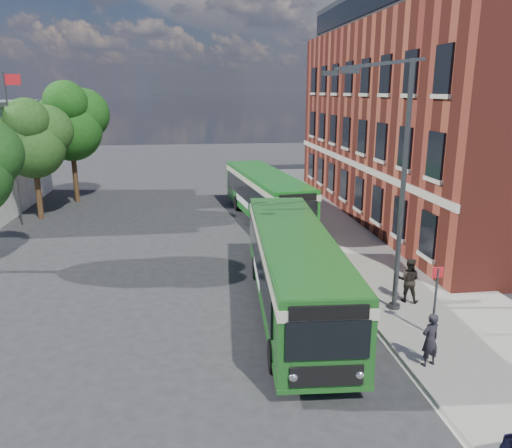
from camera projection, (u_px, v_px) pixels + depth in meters
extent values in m
plane|color=#27272A|center=(249.00, 298.00, 19.84)|extent=(120.00, 120.00, 0.00)
cube|color=gray|center=(354.00, 234.00, 28.38)|extent=(6.00, 48.00, 0.15)
cube|color=beige|center=(302.00, 237.00, 28.01)|extent=(0.12, 48.00, 0.01)
cube|color=maroon|center=(445.00, 123.00, 31.58)|extent=(12.00, 26.00, 12.00)
cube|color=beige|center=(351.00, 163.00, 31.42)|extent=(0.12, 26.00, 0.35)
cube|color=black|center=(457.00, 2.00, 29.75)|extent=(10.80, 24.80, 2.20)
cube|color=black|center=(369.00, 0.00, 29.05)|extent=(0.08, 24.00, 1.40)
cylinder|color=#353739|center=(13.00, 151.00, 29.52)|extent=(0.10, 0.10, 9.00)
cube|color=red|center=(12.00, 79.00, 28.52)|extent=(0.90, 0.02, 0.60)
cylinder|color=#353739|center=(394.00, 308.00, 18.55)|extent=(0.44, 0.44, 0.30)
cylinder|color=#353739|center=(403.00, 193.00, 17.43)|extent=(0.18, 0.18, 9.00)
cube|color=#353739|center=(383.00, 63.00, 15.59)|extent=(2.58, 0.46, 0.37)
cube|color=#353739|center=(370.00, 65.00, 16.74)|extent=(2.58, 0.46, 0.37)
cube|color=#353739|center=(350.00, 71.00, 15.03)|extent=(0.55, 0.22, 0.16)
cube|color=#353739|center=(330.00, 73.00, 17.10)|extent=(0.55, 0.22, 0.16)
cylinder|color=#353739|center=(435.00, 304.00, 16.21)|extent=(0.08, 0.08, 2.50)
cube|color=red|center=(438.00, 272.00, 15.93)|extent=(0.35, 0.04, 0.35)
cube|color=#1C571C|center=(294.00, 265.00, 18.35)|extent=(3.30, 12.27, 2.45)
cube|color=#1C571C|center=(293.00, 297.00, 18.68)|extent=(3.34, 12.32, 0.14)
cube|color=black|center=(258.00, 260.00, 18.52)|extent=(0.76, 10.32, 1.10)
cube|color=black|center=(326.00, 258.00, 18.69)|extent=(0.76, 10.32, 1.10)
cube|color=beige|center=(294.00, 243.00, 18.14)|extent=(3.36, 12.34, 0.32)
cube|color=#1C571C|center=(294.00, 234.00, 18.04)|extent=(3.19, 12.17, 0.12)
cube|color=black|center=(328.00, 340.00, 12.43)|extent=(2.15, 0.22, 1.05)
cube|color=black|center=(329.00, 313.00, 12.22)|extent=(2.00, 0.21, 0.38)
cube|color=black|center=(327.00, 376.00, 12.67)|extent=(1.90, 0.21, 0.55)
sphere|color=silver|center=(293.00, 377.00, 12.64)|extent=(0.26, 0.26, 0.26)
sphere|color=silver|center=(359.00, 374.00, 12.75)|extent=(0.26, 0.26, 0.26)
cube|color=black|center=(276.00, 218.00, 24.17)|extent=(2.00, 0.21, 0.90)
cube|color=white|center=(257.00, 272.00, 19.39)|extent=(0.25, 3.20, 0.45)
cylinder|color=black|center=(273.00, 356.00, 14.49)|extent=(0.35, 1.02, 1.00)
cylinder|color=black|center=(353.00, 354.00, 14.64)|extent=(0.35, 1.02, 1.00)
cylinder|color=black|center=(256.00, 268.00, 21.75)|extent=(0.35, 1.02, 1.00)
cylinder|color=black|center=(309.00, 266.00, 21.90)|extent=(0.35, 1.02, 1.00)
cube|color=#15631B|center=(266.00, 193.00, 31.24)|extent=(3.95, 12.16, 2.45)
cube|color=#15631B|center=(266.00, 213.00, 31.57)|extent=(4.00, 12.20, 0.14)
cube|color=black|center=(245.00, 191.00, 31.18)|extent=(1.33, 10.07, 1.10)
cube|color=black|center=(284.00, 189.00, 31.81)|extent=(1.33, 10.07, 1.10)
cube|color=beige|center=(266.00, 180.00, 31.03)|extent=(4.02, 12.23, 0.32)
cube|color=#15631B|center=(266.00, 174.00, 30.94)|extent=(3.84, 12.05, 0.12)
cube|color=black|center=(298.00, 212.00, 25.59)|extent=(2.14, 0.34, 1.05)
cube|color=black|center=(298.00, 198.00, 25.39)|extent=(1.99, 0.33, 0.38)
cube|color=black|center=(297.00, 231.00, 25.84)|extent=(1.90, 0.31, 0.55)
sphere|color=silver|center=(282.00, 232.00, 25.65)|extent=(0.26, 0.26, 0.26)
sphere|color=silver|center=(313.00, 230.00, 26.07)|extent=(0.26, 0.26, 0.26)
cube|color=black|center=(244.00, 174.00, 36.79)|extent=(1.99, 0.33, 0.90)
cube|color=white|center=(242.00, 201.00, 32.02)|extent=(0.43, 3.18, 0.45)
cylinder|color=black|center=(266.00, 231.00, 27.39)|extent=(0.40, 1.03, 1.00)
cylinder|color=black|center=(306.00, 228.00, 27.96)|extent=(0.40, 1.03, 1.00)
cylinder|color=black|center=(237.00, 203.00, 34.25)|extent=(0.40, 1.03, 1.00)
cylinder|color=black|center=(270.00, 201.00, 34.82)|extent=(0.40, 1.03, 1.00)
imported|color=black|center=(430.00, 340.00, 14.48)|extent=(0.69, 0.55, 1.64)
imported|color=black|center=(409.00, 280.00, 18.93)|extent=(1.05, 0.98, 1.73)
cylinder|color=#382114|center=(39.00, 194.00, 31.71)|extent=(0.36, 0.36, 3.25)
sphere|color=#224718|center=(33.00, 147.00, 30.95)|extent=(3.84, 3.84, 3.84)
sphere|color=#224718|center=(47.00, 131.00, 31.36)|extent=(3.25, 3.25, 3.25)
sphere|color=#224718|center=(18.00, 139.00, 30.21)|extent=(2.95, 2.95, 2.95)
sphere|color=#224718|center=(26.00, 120.00, 29.80)|extent=(2.66, 2.66, 2.66)
cylinder|color=#382114|center=(75.00, 177.00, 36.64)|extent=(0.36, 0.36, 3.71)
sphere|color=#164412|center=(71.00, 130.00, 35.77)|extent=(4.39, 4.39, 4.39)
sphere|color=#164412|center=(84.00, 114.00, 36.24)|extent=(3.71, 3.71, 3.71)
sphere|color=#164412|center=(57.00, 121.00, 34.93)|extent=(3.38, 3.38, 3.38)
sphere|color=#164412|center=(65.00, 103.00, 34.46)|extent=(3.04, 3.04, 3.04)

